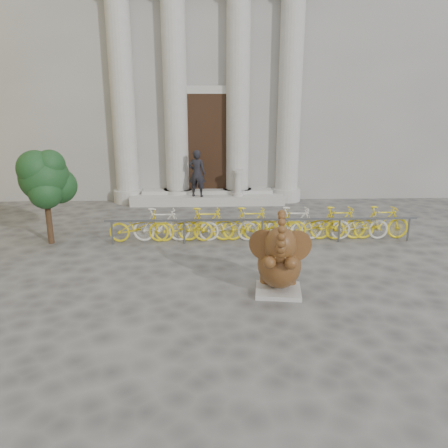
{
  "coord_description": "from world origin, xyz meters",
  "views": [
    {
      "loc": [
        0.01,
        -7.58,
        4.0
      ],
      "look_at": [
        0.39,
        2.53,
        1.1
      ],
      "focal_mm": 35.0,
      "sensor_mm": 36.0,
      "label": 1
    }
  ],
  "objects_px": {
    "elephant_statue": "(279,263)",
    "pedestrian": "(197,173)",
    "bike_rack": "(261,224)",
    "tree": "(45,179)"
  },
  "relations": [
    {
      "from": "elephant_statue",
      "to": "tree",
      "type": "bearing_deg",
      "value": 156.79
    },
    {
      "from": "tree",
      "to": "pedestrian",
      "type": "height_order",
      "value": "tree"
    },
    {
      "from": "elephant_statue",
      "to": "pedestrian",
      "type": "height_order",
      "value": "pedestrian"
    },
    {
      "from": "elephant_statue",
      "to": "bike_rack",
      "type": "xyz_separation_m",
      "value": [
        0.05,
        3.67,
        -0.19
      ]
    },
    {
      "from": "bike_rack",
      "to": "pedestrian",
      "type": "xyz_separation_m",
      "value": [
        -1.95,
        4.45,
        0.76
      ]
    },
    {
      "from": "pedestrian",
      "to": "tree",
      "type": "bearing_deg",
      "value": 60.13
    },
    {
      "from": "elephant_statue",
      "to": "pedestrian",
      "type": "distance_m",
      "value": 8.36
    },
    {
      "from": "elephant_statue",
      "to": "pedestrian",
      "type": "xyz_separation_m",
      "value": [
        -1.9,
        8.12,
        0.56
      ]
    },
    {
      "from": "bike_rack",
      "to": "tree",
      "type": "distance_m",
      "value": 6.19
    },
    {
      "from": "elephant_statue",
      "to": "tree",
      "type": "height_order",
      "value": "tree"
    }
  ]
}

